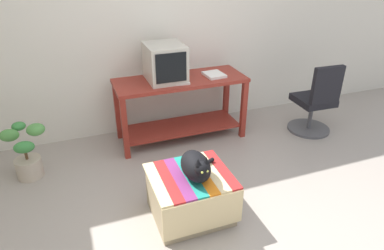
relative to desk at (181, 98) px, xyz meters
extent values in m
plane|color=#9E9389|center=(-0.15, -1.60, -0.51)|extent=(14.00, 14.00, 0.00)
cube|color=silver|center=(-0.15, 0.45, 0.79)|extent=(8.00, 0.10, 2.60)
cube|color=maroon|center=(-0.71, -0.24, -0.16)|extent=(0.06, 0.06, 0.71)
cube|color=maroon|center=(0.70, -0.25, -0.16)|extent=(0.06, 0.06, 0.71)
cube|color=maroon|center=(0.71, 0.24, -0.16)|extent=(0.06, 0.06, 0.71)
cube|color=maroon|center=(-0.70, 0.25, -0.16)|extent=(0.06, 0.06, 0.71)
cube|color=maroon|center=(0.00, 0.00, -0.37)|extent=(1.37, 0.49, 0.02)
cube|color=maroon|center=(0.00, 0.00, 0.22)|extent=(1.49, 0.57, 0.04)
cube|color=#BCB7A8|center=(-0.17, 0.03, 0.25)|extent=(0.28, 0.33, 0.02)
cube|color=#BCB7A8|center=(-0.17, 0.03, 0.44)|extent=(0.41, 0.47, 0.40)
cube|color=black|center=(-0.17, -0.21, 0.45)|extent=(0.33, 0.01, 0.31)
cube|color=beige|center=(-0.15, -0.13, 0.25)|extent=(0.41, 0.19, 0.02)
cube|color=white|center=(0.40, -0.04, 0.25)|extent=(0.23, 0.26, 0.03)
cube|color=tan|center=(-0.37, -1.32, -0.31)|extent=(0.63, 0.56, 0.39)
cube|color=beige|center=(-0.37, -1.63, -0.27)|extent=(0.66, 0.01, 0.31)
cube|color=beige|center=(-0.65, -1.32, -0.11)|extent=(0.09, 0.60, 0.02)
cube|color=#AD2323|center=(-0.56, -1.32, -0.11)|extent=(0.09, 0.60, 0.02)
cube|color=#7A2D6B|center=(-0.46, -1.32, -0.11)|extent=(0.09, 0.60, 0.02)
cube|color=#1E897A|center=(-0.37, -1.32, -0.11)|extent=(0.09, 0.60, 0.02)
cube|color=orange|center=(-0.27, -1.32, -0.11)|extent=(0.09, 0.60, 0.02)
cube|color=beige|center=(-0.18, -1.32, -0.11)|extent=(0.09, 0.60, 0.02)
cube|color=#AD2323|center=(-0.09, -1.32, -0.11)|extent=(0.09, 0.60, 0.02)
ellipsoid|color=black|center=(-0.34, -1.36, 0.00)|extent=(0.22, 0.36, 0.21)
sphere|color=black|center=(-0.34, -1.50, 0.06)|extent=(0.12, 0.12, 0.12)
cylinder|color=black|center=(-0.24, -1.26, -0.08)|extent=(0.28, 0.16, 0.04)
cone|color=black|center=(-0.37, -1.50, 0.14)|extent=(0.05, 0.05, 0.05)
cone|color=black|center=(-0.30, -1.50, 0.14)|extent=(0.05, 0.05, 0.05)
sphere|color=#C6D151|center=(-0.36, -1.55, 0.07)|extent=(0.02, 0.02, 0.02)
sphere|color=#C6D151|center=(-0.31, -1.55, 0.07)|extent=(0.02, 0.02, 0.02)
cylinder|color=#B7A893|center=(-1.69, -0.24, -0.41)|extent=(0.25, 0.25, 0.21)
cylinder|color=brown|center=(-1.69, -0.24, -0.23)|extent=(0.03, 0.03, 0.14)
ellipsoid|color=#4C8E42|center=(-1.55, -0.25, 0.00)|extent=(0.17, 0.15, 0.12)
ellipsoid|color=#38843D|center=(-1.71, -0.14, 0.02)|extent=(0.13, 0.11, 0.08)
ellipsoid|color=#4C8E42|center=(-1.80, -0.21, -0.03)|extent=(0.18, 0.09, 0.13)
ellipsoid|color=#38843D|center=(-1.68, -0.34, -0.12)|extent=(0.19, 0.10, 0.12)
cylinder|color=#4C4C51|center=(1.58, -0.39, -0.49)|extent=(0.52, 0.52, 0.03)
cylinder|color=#4C4C51|center=(1.58, -0.39, -0.31)|extent=(0.05, 0.05, 0.34)
cube|color=black|center=(1.58, -0.39, -0.10)|extent=(0.44, 0.44, 0.08)
cube|color=black|center=(1.57, -0.58, 0.16)|extent=(0.38, 0.07, 0.44)
cylinder|color=#2351B2|center=(0.38, 0.07, 0.24)|extent=(0.14, 0.04, 0.01)
camera|label=1|loc=(-1.16, -3.48, 1.55)|focal=31.98mm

